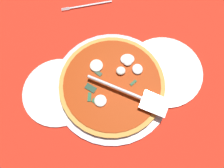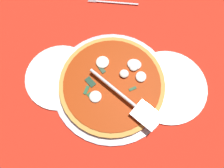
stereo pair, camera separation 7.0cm
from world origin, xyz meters
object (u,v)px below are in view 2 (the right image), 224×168
(dinner_plate_right, at_px, (168,86))
(pizza, at_px, (112,84))
(pizza_server, at_px, (128,100))
(dinner_plate_left, at_px, (60,77))

(dinner_plate_right, bearing_deg, pizza, -168.81)
(dinner_plate_right, xyz_separation_m, pizza, (-0.18, -0.04, 0.01))
(dinner_plate_right, relative_size, pizza_server, 1.02)
(pizza, bearing_deg, pizza_server, -39.57)
(dinner_plate_left, bearing_deg, pizza_server, -9.66)
(dinner_plate_left, height_order, pizza_server, pizza_server)
(dinner_plate_right, xyz_separation_m, pizza_server, (-0.12, -0.08, 0.04))
(dinner_plate_left, bearing_deg, dinner_plate_right, 7.08)
(pizza_server, bearing_deg, dinner_plate_right, 63.01)
(dinner_plate_right, distance_m, pizza, 0.18)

